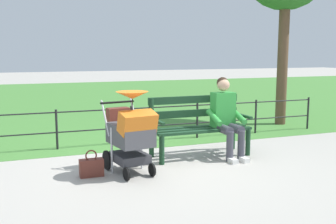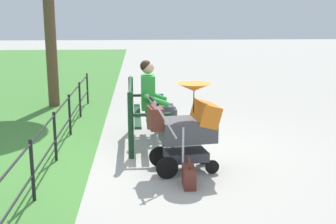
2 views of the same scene
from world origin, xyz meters
name	(u,v)px [view 2 (image 2 of 2)]	position (x,y,z in m)	size (l,w,h in m)	color
ground_plane	(151,159)	(0.00, 0.00, 0.00)	(60.00, 60.00, 0.00)	#ADA89E
park_bench	(141,111)	(-0.79, -0.12, 0.53)	(1.61, 0.62, 0.96)	#193D23
person_on_bench	(155,96)	(-1.18, 0.11, 0.68)	(0.53, 0.74, 1.28)	#42424C
stroller	(188,126)	(0.50, 0.47, 0.59)	(0.63, 0.95, 1.15)	black
handbag	(189,176)	(1.04, 0.42, 0.13)	(0.32, 0.14, 0.37)	brown
park_fence	(58,126)	(-0.28, -1.31, 0.42)	(8.01, 0.04, 0.70)	black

